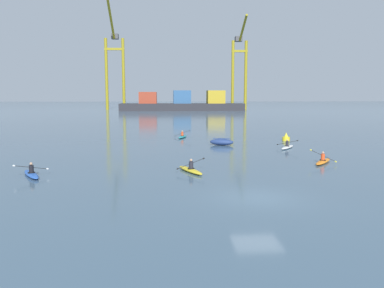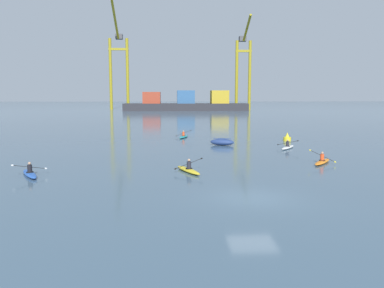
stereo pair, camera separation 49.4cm
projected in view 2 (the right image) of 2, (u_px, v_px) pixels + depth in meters
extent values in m
plane|color=#425B70|center=(253.00, 198.00, 20.02)|extent=(800.00, 800.00, 0.00)
cube|color=#28282D|center=(186.00, 107.00, 144.15)|extent=(46.28, 8.82, 2.70)
cube|color=#993823|center=(152.00, 98.00, 143.04)|extent=(6.48, 6.18, 4.27)
cube|color=#2D5684|center=(186.00, 97.00, 143.69)|extent=(6.48, 6.18, 4.83)
cube|color=#B29323|center=(219.00, 97.00, 144.38)|extent=(6.48, 6.18, 4.83)
cylinder|color=olive|center=(111.00, 74.00, 155.14)|extent=(1.20, 1.20, 28.47)
cylinder|color=olive|center=(128.00, 74.00, 155.51)|extent=(1.20, 1.20, 28.47)
cube|color=olive|center=(118.00, 49.00, 154.10)|extent=(8.00, 0.90, 0.90)
cylinder|color=olive|center=(115.00, 20.00, 145.10)|extent=(0.90, 16.20, 12.25)
cube|color=#47474C|center=(119.00, 37.00, 155.93)|extent=(2.80, 2.80, 2.00)
cylinder|color=olive|center=(237.00, 75.00, 155.45)|extent=(1.20, 1.20, 27.64)
cylinder|color=olive|center=(250.00, 75.00, 155.74)|extent=(1.20, 1.20, 27.64)
cube|color=olive|center=(244.00, 51.00, 154.40)|extent=(6.53, 0.90, 0.90)
cylinder|color=olive|center=(247.00, 28.00, 147.04)|extent=(0.90, 13.37, 8.19)
cube|color=#47474C|center=(243.00, 39.00, 156.25)|extent=(2.80, 2.80, 2.00)
ellipsoid|color=navy|center=(222.00, 142.00, 41.62)|extent=(2.82, 1.92, 0.70)
cube|color=navy|center=(222.00, 139.00, 41.57)|extent=(1.85, 0.72, 0.06)
cylinder|color=yellow|center=(287.00, 139.00, 45.82)|extent=(0.90, 0.90, 0.45)
cone|color=yellow|center=(287.00, 135.00, 45.76)|extent=(0.50, 0.49, 0.55)
ellipsoid|color=teal|center=(184.00, 137.00, 49.21)|extent=(1.59, 3.42, 0.26)
torus|color=black|center=(183.00, 136.00, 49.10)|extent=(0.61, 0.61, 0.05)
cylinder|color=#DB471E|center=(183.00, 134.00, 49.07)|extent=(0.30, 0.30, 0.50)
sphere|color=tan|center=(183.00, 131.00, 49.03)|extent=(0.19, 0.19, 0.19)
cylinder|color=black|center=(184.00, 133.00, 49.11)|extent=(1.88, 0.62, 0.81)
ellipsoid|color=black|center=(176.00, 136.00, 49.39)|extent=(0.21, 0.10, 0.17)
ellipsoid|color=black|center=(191.00, 130.00, 48.82)|extent=(0.21, 0.10, 0.17)
ellipsoid|color=#2856B2|center=(30.00, 174.00, 25.59)|extent=(2.20, 3.25, 0.26)
torus|color=black|center=(30.00, 172.00, 25.49)|extent=(0.67, 0.67, 0.05)
cylinder|color=black|center=(30.00, 169.00, 25.46)|extent=(0.30, 0.30, 0.50)
sphere|color=tan|center=(29.00, 163.00, 25.41)|extent=(0.19, 0.19, 0.19)
cylinder|color=black|center=(30.00, 167.00, 25.49)|extent=(1.81, 1.05, 0.45)
ellipsoid|color=silver|center=(12.00, 165.00, 24.91)|extent=(0.19, 0.13, 0.14)
ellipsoid|color=silver|center=(46.00, 168.00, 26.06)|extent=(0.19, 0.13, 0.14)
ellipsoid|color=orange|center=(322.00, 162.00, 30.29)|extent=(2.54, 3.06, 0.26)
torus|color=black|center=(322.00, 160.00, 30.19)|extent=(0.69, 0.69, 0.05)
cylinder|color=#DB471E|center=(322.00, 157.00, 30.16)|extent=(0.30, 0.30, 0.50)
sphere|color=tan|center=(322.00, 153.00, 30.12)|extent=(0.19, 0.19, 0.19)
cylinder|color=black|center=(322.00, 156.00, 30.19)|extent=(1.58, 1.23, 0.79)
ellipsoid|color=yellow|center=(310.00, 150.00, 30.69)|extent=(0.19, 0.16, 0.17)
ellipsoid|color=yellow|center=(335.00, 162.00, 29.69)|extent=(0.19, 0.16, 0.17)
ellipsoid|color=silver|center=(288.00, 147.00, 38.95)|extent=(2.41, 3.15, 0.26)
torus|color=black|center=(288.00, 146.00, 38.85)|extent=(0.68, 0.68, 0.05)
cylinder|color=#23232D|center=(288.00, 144.00, 38.82)|extent=(0.30, 0.30, 0.50)
sphere|color=tan|center=(288.00, 140.00, 38.77)|extent=(0.19, 0.19, 0.19)
cylinder|color=black|center=(288.00, 143.00, 38.85)|extent=(1.71, 1.18, 0.55)
ellipsoid|color=black|center=(278.00, 145.00, 39.40)|extent=(0.19, 0.15, 0.15)
ellipsoid|color=black|center=(298.00, 141.00, 38.29)|extent=(0.19, 0.15, 0.15)
ellipsoid|color=yellow|center=(188.00, 170.00, 26.88)|extent=(1.86, 3.37, 0.26)
torus|color=black|center=(189.00, 168.00, 26.77)|extent=(0.64, 0.64, 0.05)
cylinder|color=#23232D|center=(189.00, 165.00, 26.74)|extent=(0.30, 0.30, 0.50)
sphere|color=tan|center=(189.00, 160.00, 26.70)|extent=(0.19, 0.19, 0.19)
cylinder|color=black|center=(189.00, 164.00, 26.77)|extent=(1.89, 0.81, 0.61)
ellipsoid|color=black|center=(175.00, 169.00, 26.37)|extent=(0.20, 0.11, 0.16)
ellipsoid|color=black|center=(202.00, 158.00, 27.17)|extent=(0.20, 0.11, 0.16)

